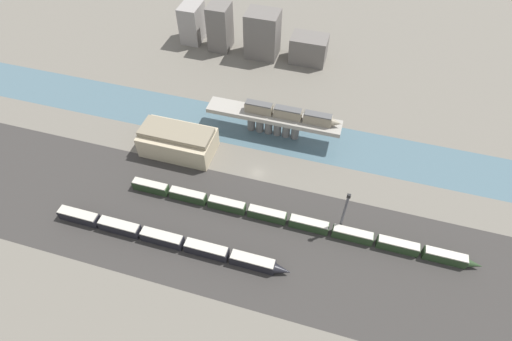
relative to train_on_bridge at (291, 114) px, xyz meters
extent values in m
plane|color=#666056|center=(-6.14, -20.03, -10.62)|extent=(400.00, 400.00, 0.00)
cube|color=#33302D|center=(-6.14, -44.03, -10.62)|extent=(280.00, 42.00, 0.01)
cube|color=#47606B|center=(-6.14, 0.00, -10.62)|extent=(320.00, 19.52, 0.01)
cube|color=gray|center=(-6.14, 0.00, -2.71)|extent=(47.58, 7.32, 1.62)
cylinder|color=slate|center=(-14.27, 0.00, -7.07)|extent=(2.77, 2.77, 7.10)
cylinder|color=slate|center=(-11.02, 0.00, -7.07)|extent=(2.77, 2.77, 7.10)
cylinder|color=slate|center=(-7.76, 0.00, -7.07)|extent=(2.77, 2.77, 7.10)
cylinder|color=slate|center=(-4.51, 0.00, -7.07)|extent=(2.77, 2.77, 7.10)
cylinder|color=slate|center=(-1.26, 0.00, -7.07)|extent=(2.77, 2.77, 7.10)
cylinder|color=slate|center=(2.00, 0.00, -7.07)|extent=(2.77, 2.77, 7.10)
cube|color=gray|center=(-11.48, 0.00, -0.15)|extent=(9.62, 3.00, 3.50)
cube|color=#4C4C4C|center=(-11.48, 0.00, 1.80)|extent=(9.23, 2.76, 0.40)
cube|color=gray|center=(-1.15, 0.00, -0.15)|extent=(9.62, 3.00, 3.50)
cube|color=#4C4C4C|center=(-1.15, 0.00, 1.80)|extent=(9.23, 2.76, 0.40)
cube|color=gray|center=(9.17, 0.00, -0.15)|extent=(9.62, 3.00, 3.50)
cube|color=#4C4C4C|center=(9.17, 0.00, 1.80)|extent=(9.23, 2.76, 0.40)
cone|color=gray|center=(15.66, 0.00, -0.33)|extent=(3.37, 2.70, 2.70)
cube|color=black|center=(-52.33, -52.69, -9.00)|extent=(12.65, 3.17, 3.23)
cube|color=#B7B2A3|center=(-52.33, -52.69, -7.19)|extent=(12.15, 2.91, 0.40)
cube|color=black|center=(-38.81, -52.69, -9.00)|extent=(12.65, 3.17, 3.23)
cube|color=#B7B2A3|center=(-38.81, -52.69, -7.19)|extent=(12.15, 2.91, 0.40)
cube|color=black|center=(-25.29, -52.69, -9.00)|extent=(12.65, 3.17, 3.23)
cube|color=#B7B2A3|center=(-25.29, -52.69, -7.19)|extent=(12.15, 2.91, 0.40)
cube|color=black|center=(-11.77, -52.69, -9.00)|extent=(12.65, 3.17, 3.23)
cube|color=#B7B2A3|center=(-11.77, -52.69, -7.19)|extent=(12.15, 2.91, 0.40)
cube|color=black|center=(1.75, -52.69, -9.00)|extent=(12.65, 3.17, 3.23)
cube|color=#B7B2A3|center=(1.75, -52.69, -7.19)|extent=(12.15, 2.91, 0.40)
cone|color=black|center=(10.29, -52.69, -9.17)|extent=(4.43, 2.85, 2.85)
cube|color=#23381E|center=(-36.81, -36.42, -9.05)|extent=(11.69, 2.72, 3.14)
cube|color=#B7B2A3|center=(-36.81, -36.42, -7.28)|extent=(11.22, 2.50, 0.40)
cube|color=#23381E|center=(-24.05, -36.42, -9.05)|extent=(11.69, 2.72, 3.14)
cube|color=#B7B2A3|center=(-24.05, -36.42, -7.28)|extent=(11.22, 2.50, 0.40)
cube|color=#23381E|center=(-11.29, -36.42, -9.05)|extent=(11.69, 2.72, 3.14)
cube|color=#B7B2A3|center=(-11.29, -36.42, -7.28)|extent=(11.22, 2.50, 0.40)
cube|color=#23381E|center=(1.48, -36.42, -9.05)|extent=(11.69, 2.72, 3.14)
cube|color=#B7B2A3|center=(1.48, -36.42, -7.28)|extent=(11.22, 2.50, 0.40)
cube|color=#23381E|center=(14.24, -36.42, -9.05)|extent=(11.69, 2.72, 3.14)
cube|color=#B7B2A3|center=(14.24, -36.42, -7.28)|extent=(11.22, 2.50, 0.40)
cube|color=#23381E|center=(27.01, -36.42, -9.05)|extent=(11.69, 2.72, 3.14)
cube|color=#B7B2A3|center=(27.01, -36.42, -7.28)|extent=(11.22, 2.50, 0.40)
cube|color=#23381E|center=(39.77, -36.42, -9.05)|extent=(11.69, 2.72, 3.14)
cube|color=#B7B2A3|center=(39.77, -36.42, -7.28)|extent=(11.22, 2.50, 0.40)
cube|color=#23381E|center=(52.54, -36.42, -9.05)|extent=(11.69, 2.72, 3.14)
cube|color=#B7B2A3|center=(52.54, -36.42, -7.28)|extent=(11.22, 2.50, 0.40)
cone|color=#23381E|center=(60.43, -36.42, -9.21)|extent=(4.09, 2.45, 2.45)
cube|color=tan|center=(-35.16, -17.53, -6.69)|extent=(24.86, 13.42, 7.87)
cube|color=#7C725C|center=(-35.16, -17.53, -1.89)|extent=(24.36, 9.39, 1.73)
cylinder|color=#4C4C51|center=(23.14, -34.36, -2.77)|extent=(0.73, 0.73, 15.70)
cube|color=black|center=(23.14, -34.36, 5.67)|extent=(1.00, 0.70, 1.20)
cube|color=gray|center=(-57.01, 50.65, -2.29)|extent=(8.64, 12.25, 16.66)
cube|color=#605B56|center=(-42.71, 47.94, -0.71)|extent=(9.01, 10.37, 19.83)
cube|color=#605B56|center=(-23.29, 47.46, -0.76)|extent=(13.81, 11.28, 19.71)
cube|color=#605B56|center=(-2.99, 48.38, -4.90)|extent=(15.31, 10.50, 11.44)
camera|label=1|loc=(17.16, -102.72, 90.42)|focal=28.00mm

